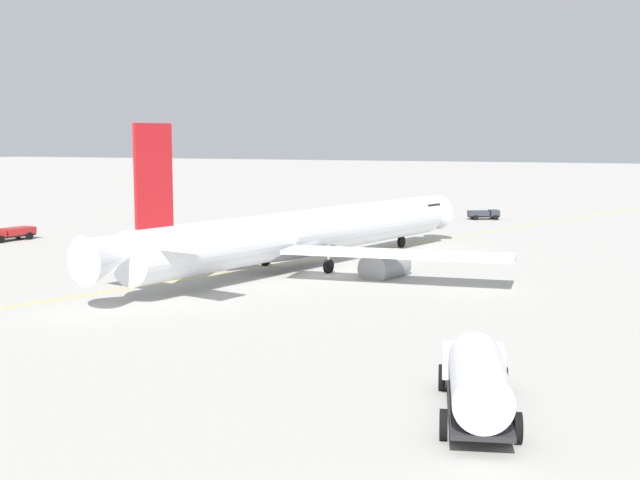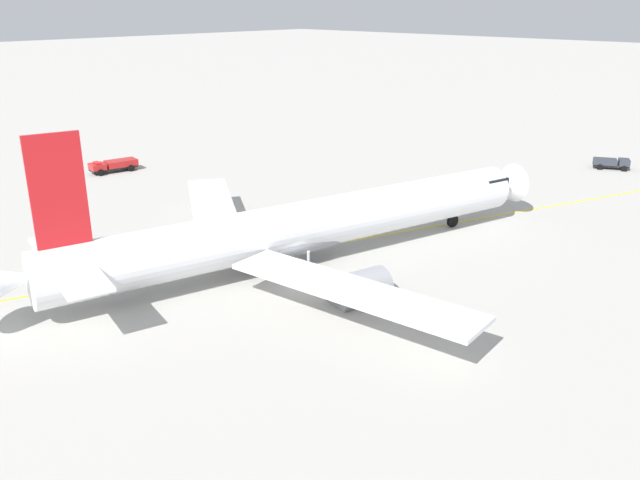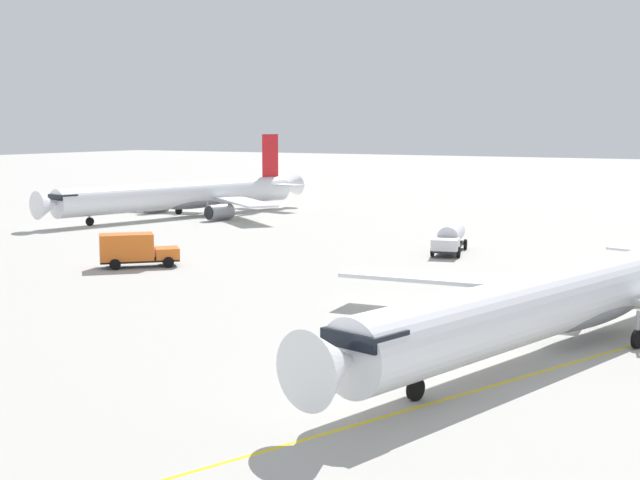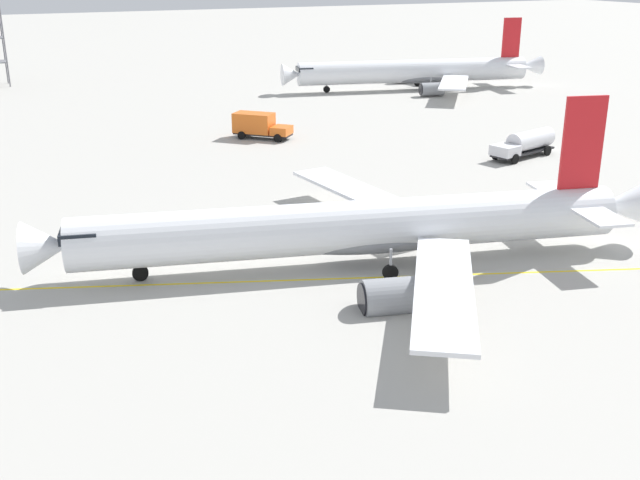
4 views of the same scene
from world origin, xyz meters
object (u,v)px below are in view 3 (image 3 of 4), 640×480
catering_truck_truck (134,249)px  fuel_tanker_truck (450,237)px  airliner_main (576,299)px  airliner_secondary (185,196)px

catering_truck_truck → fuel_tanker_truck: bearing=1.8°
airliner_main → catering_truck_truck: airliner_main is taller
airliner_main → airliner_secondary: bearing=-111.0°
airliner_main → fuel_tanker_truck: airliner_main is taller
airliner_secondary → catering_truck_truck: 45.09m
airliner_main → fuel_tanker_truck: bearing=-133.2°
airliner_main → airliner_secondary: 81.29m
airliner_secondary → fuel_tanker_truck: 48.27m
airliner_main → fuel_tanker_truck: size_ratio=4.89×
airliner_main → airliner_secondary: size_ratio=0.99×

